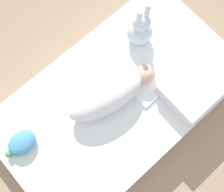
{
  "coord_description": "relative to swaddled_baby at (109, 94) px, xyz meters",
  "views": [
    {
      "loc": [
        0.28,
        0.26,
        1.79
      ],
      "look_at": [
        0.03,
        -0.02,
        0.27
      ],
      "focal_mm": 42.0,
      "sensor_mm": 36.0,
      "label": 1
    }
  ],
  "objects": [
    {
      "name": "ground_plane",
      "position": [
        -0.05,
        0.03,
        -0.31
      ],
      "size": [
        12.0,
        12.0,
        0.0
      ],
      "primitive_type": "plane",
      "color": "#9E8466"
    },
    {
      "name": "bed_mattress",
      "position": [
        -0.05,
        0.03,
        -0.2
      ],
      "size": [
        1.53,
        0.88,
        0.22
      ],
      "color": "white",
      "rests_on": "ground_plane"
    },
    {
      "name": "burp_cloth",
      "position": [
        -0.24,
        0.09,
        -0.08
      ],
      "size": [
        0.24,
        0.21,
        0.02
      ],
      "color": "white",
      "rests_on": "bed_mattress"
    },
    {
      "name": "swaddled_baby",
      "position": [
        0.0,
        0.0,
        0.0
      ],
      "size": [
        0.58,
        0.29,
        0.18
      ],
      "rotation": [
        0.0,
        0.0,
        2.95
      ],
      "color": "white",
      "rests_on": "bed_mattress"
    },
    {
      "name": "pillow",
      "position": [
        -0.43,
        0.3,
        -0.03
      ],
      "size": [
        0.4,
        0.28,
        0.12
      ],
      "color": "white",
      "rests_on": "bed_mattress"
    },
    {
      "name": "bunny_plush",
      "position": [
        -0.41,
        -0.18,
        0.03
      ],
      "size": [
        0.16,
        0.16,
        0.34
      ],
      "color": "silver",
      "rests_on": "bed_mattress"
    },
    {
      "name": "turtle_plush",
      "position": [
        0.56,
        -0.13,
        -0.05
      ],
      "size": [
        0.2,
        0.13,
        0.08
      ],
      "color": "#4C99C6",
      "rests_on": "bed_mattress"
    }
  ]
}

